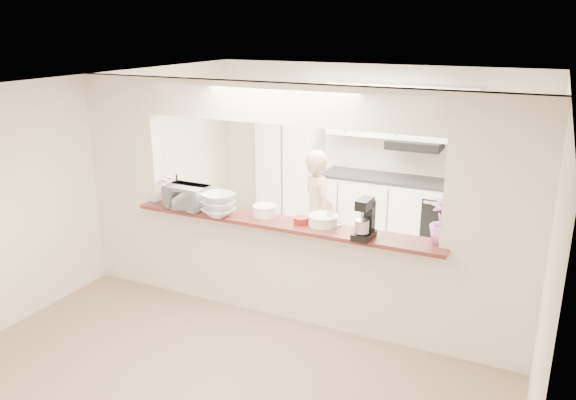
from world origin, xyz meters
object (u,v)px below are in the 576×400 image
Objects in this scene: toaster_oven at (187,197)px; stand_mixer at (365,220)px; refrigerator at (513,199)px; person at (318,214)px.

toaster_oven is 2.06m from stand_mixer.
stand_mixer reaches higher than toaster_oven.
refrigerator is 2.62m from person.
refrigerator is 4.28× the size of stand_mixer.
toaster_oven is at bearing -139.33° from refrigerator.
person is at bearing -144.71° from refrigerator.
refrigerator is at bearing -100.03° from person.
refrigerator reaches higher than person.
toaster_oven is 1.17× the size of stand_mixer.
refrigerator is 3.04m from stand_mixer.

